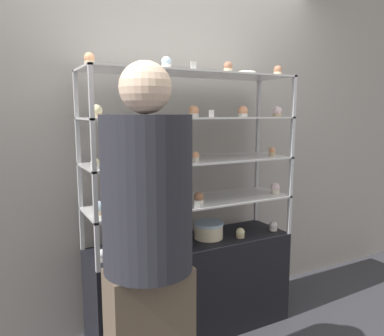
{
  "coord_description": "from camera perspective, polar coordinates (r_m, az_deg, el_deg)",
  "views": [
    {
      "loc": [
        -1.16,
        -2.15,
        1.52
      ],
      "look_at": [
        0.0,
        0.0,
        1.16
      ],
      "focal_mm": 35.0,
      "sensor_mm": 36.0,
      "label": 1
    }
  ],
  "objects": [
    {
      "name": "back_wall",
      "position": [
        2.76,
        -3.45,
        3.84
      ],
      "size": [
        8.0,
        0.05,
        2.6
      ],
      "color": "gray",
      "rests_on": "ground_plane"
    },
    {
      "name": "cupcake_13",
      "position": [
        2.52,
        7.76,
        8.49
      ],
      "size": [
        0.06,
        0.06,
        0.07
      ],
      "color": "white",
      "rests_on": "display_riser_upper"
    },
    {
      "name": "cupcake_15",
      "position": [
        2.19,
        -15.37,
        15.65
      ],
      "size": [
        0.06,
        0.06,
        0.07
      ],
      "color": "#CCB28C",
      "rests_on": "display_riser_top"
    },
    {
      "name": "cupcake_9",
      "position": [
        2.77,
        12.1,
        2.51
      ],
      "size": [
        0.05,
        0.05,
        0.06
      ],
      "color": "#CCB28C",
      "rests_on": "display_riser_middle"
    },
    {
      "name": "cupcake_12",
      "position": [
        2.39,
        0.28,
        8.57
      ],
      "size": [
        0.06,
        0.06,
        0.07
      ],
      "color": "white",
      "rests_on": "display_riser_upper"
    },
    {
      "name": "cupcake_8",
      "position": [
        2.4,
        0.54,
        1.8
      ],
      "size": [
        0.05,
        0.05,
        0.06
      ],
      "color": "beige",
      "rests_on": "display_riser_middle"
    },
    {
      "name": "display_riser_middle",
      "position": [
        2.46,
        0.0,
        0.88
      ],
      "size": [
        1.4,
        0.41,
        0.28
      ],
      "color": "#B7B7BC",
      "rests_on": "display_riser_lower"
    },
    {
      "name": "cupcake_11",
      "position": [
        2.27,
        -6.6,
        8.52
      ],
      "size": [
        0.06,
        0.06,
        0.07
      ],
      "color": "white",
      "rests_on": "display_riser_upper"
    },
    {
      "name": "cupcake_5",
      "position": [
        2.42,
        1.11,
        -4.62
      ],
      "size": [
        0.07,
        0.07,
        0.08
      ],
      "color": "white",
      "rests_on": "display_riser_lower"
    },
    {
      "name": "cupcake_10",
      "position": [
        2.1,
        -14.37,
        8.32
      ],
      "size": [
        0.06,
        0.06,
        0.07
      ],
      "color": "#CCB28C",
      "rests_on": "display_riser_upper"
    },
    {
      "name": "price_tag_3",
      "position": [
        2.29,
        2.97,
        8.29
      ],
      "size": [
        0.04,
        0.0,
        0.04
      ],
      "color": "white",
      "rests_on": "display_riser_upper"
    },
    {
      "name": "cupcake_17",
      "position": [
        2.49,
        5.5,
        15.0
      ],
      "size": [
        0.06,
        0.06,
        0.07
      ],
      "color": "#CCB28C",
      "rests_on": "display_riser_top"
    },
    {
      "name": "cupcake_7",
      "position": [
        2.12,
        -14.55,
        0.64
      ],
      "size": [
        0.05,
        0.05,
        0.06
      ],
      "color": "white",
      "rests_on": "display_riser_middle"
    },
    {
      "name": "cupcake_18",
      "position": [
        2.76,
        12.94,
        14.2
      ],
      "size": [
        0.06,
        0.06,
        0.07
      ],
      "color": "#CCB28C",
      "rests_on": "display_riser_top"
    },
    {
      "name": "cupcake_6",
      "position": [
        2.8,
        12.54,
        -3.03
      ],
      "size": [
        0.07,
        0.07,
        0.08
      ],
      "color": "beige",
      "rests_on": "display_riser_lower"
    },
    {
      "name": "display_base",
      "position": [
        2.71,
        0.0,
        -17.61
      ],
      "size": [
        1.4,
        0.41,
        0.66
      ],
      "color": "black",
      "rests_on": "ground_plane"
    },
    {
      "name": "donut_glazed",
      "position": [
        2.71,
        8.31,
        14.04
      ],
      "size": [
        0.13,
        0.13,
        0.03
      ],
      "color": "#EFE5CC",
      "rests_on": "display_riser_top"
    },
    {
      "name": "price_tag_1",
      "position": [
        2.31,
        0.75,
        -5.63
      ],
      "size": [
        0.04,
        0.0,
        0.04
      ],
      "color": "white",
      "rests_on": "display_riser_lower"
    },
    {
      "name": "display_riser_lower",
      "position": [
        2.51,
        0.0,
        -5.43
      ],
      "size": [
        1.4,
        0.41,
        0.28
      ],
      "color": "#B7B7BC",
      "rests_on": "display_base"
    },
    {
      "name": "price_tag_2",
      "position": [
        2.23,
        -1.01,
        1.1
      ],
      "size": [
        0.04,
        0.0,
        0.04
      ],
      "color": "white",
      "rests_on": "display_riser_middle"
    },
    {
      "name": "display_riser_top",
      "position": [
        2.45,
        0.0,
        13.91
      ],
      "size": [
        1.4,
        0.41,
        0.28
      ],
      "color": "#B7B7BC",
      "rests_on": "display_riser_upper"
    },
    {
      "name": "cupcake_4",
      "position": [
        2.24,
        -14.01,
        -5.97
      ],
      "size": [
        0.07,
        0.07,
        0.08
      ],
      "color": "#CCB28C",
      "rests_on": "display_riser_lower"
    },
    {
      "name": "cupcake_14",
      "position": [
        2.75,
        12.86,
        8.35
      ],
      "size": [
        0.06,
        0.06,
        0.07
      ],
      "color": "#CCB28C",
      "rests_on": "display_riser_upper"
    },
    {
      "name": "ground_plane",
      "position": [
        2.87,
        0.0,
        -23.5
      ],
      "size": [
        20.0,
        20.0,
        0.0
      ],
      "primitive_type": "plane",
      "color": "#2D2D33"
    },
    {
      "name": "cupcake_1",
      "position": [
        2.39,
        -5.92,
        -11.98
      ],
      "size": [
        0.06,
        0.06,
        0.07
      ],
      "color": "white",
      "rests_on": "display_base"
    },
    {
      "name": "sheet_cake_frosted",
      "position": [
        2.43,
        -5.36,
        -4.7
      ],
      "size": [
        0.21,
        0.18,
        0.07
      ],
      "color": "#C66660",
      "rests_on": "display_riser_lower"
    },
    {
      "name": "customer_figure",
      "position": [
        1.75,
        -6.7,
        -11.3
      ],
      "size": [
        0.41,
        0.41,
        1.74
      ],
      "color": "brown",
      "rests_on": "ground_plane"
    },
    {
      "name": "cupcake_16",
      "position": [
        2.26,
        -3.94,
        15.68
      ],
      "size": [
        0.06,
        0.06,
        0.07
      ],
      "color": "white",
      "rests_on": "display_riser_top"
    },
    {
      "name": "price_tag_4",
      "position": [
        2.25,
        0.23,
        15.41
      ],
      "size": [
        0.04,
        0.0,
        0.04
      ],
      "color": "white",
      "rests_on": "display_riser_top"
    },
    {
      "name": "cupcake_0",
      "position": [
        2.32,
        -13.58,
        -12.83
      ],
      "size": [
        0.06,
        0.06,
        0.07
      ],
      "color": "white",
      "rests_on": "display_base"
    },
    {
      "name": "cupcake_2",
      "position": [
        2.67,
        7.38,
        -9.79
      ],
      "size": [
        0.06,
        0.06,
        0.07
      ],
      "color": "#CCB28C",
      "rests_on": "display_base"
    },
    {
      "name": "layer_cake_centerpiece",
      "position": [
        2.63,
        2.54,
        -9.43
      ],
      "size": [
        0.21,
        0.21,
        0.11
      ],
      "color": "beige",
      "rests_on": "display_base"
    },
    {
      "name": "cupcake_3",
      "position": [
        2.86,
        12.27,
        -8.67
      ],
      "size": [
        0.06,
        0.06,
        0.07
      ],
      "color": "white",
      "rests_on": "display_base"
    },
    {
      "name": "price_tag_0",
      "position": [
        2.35,
        -1.59,
        -12.53
      ],
      "size": [
        0.04,
        0.0,
        0.04
      ],
      "color": "white",
      "rests_on": "display_base"
    },
    {
      "name": "display_riser_upper",
      "position": [
        2.44,
        0.0,
        7.38
      ],
      "size": [
        1.4,
        0.41,
        0.28
      ],
      "color": "#B7B7BC",
      "rests_on": "display_riser_middle"
    }
  ]
}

